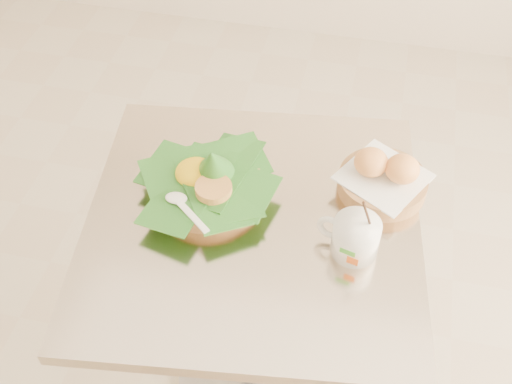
% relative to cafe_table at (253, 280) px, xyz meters
% --- Properties ---
extents(floor, '(3.60, 3.60, 0.00)m').
position_rel_cafe_table_xyz_m(floor, '(-0.11, 0.06, -0.53)').
color(floor, beige).
rests_on(floor, ground).
extents(cafe_table, '(0.78, 0.78, 0.75)m').
position_rel_cafe_table_xyz_m(cafe_table, '(0.00, 0.00, 0.00)').
color(cafe_table, gray).
rests_on(cafe_table, floor).
extents(rice_basket, '(0.29, 0.30, 0.15)m').
position_rel_cafe_table_xyz_m(rice_basket, '(-0.11, 0.05, 0.26)').
color(rice_basket, '#B57B4D').
rests_on(rice_basket, cafe_table).
extents(bread_basket, '(0.22, 0.22, 0.10)m').
position_rel_cafe_table_xyz_m(bread_basket, '(0.26, 0.15, 0.26)').
color(bread_basket, '#B57B4D').
rests_on(bread_basket, cafe_table).
extents(coffee_mug, '(0.13, 0.10, 0.16)m').
position_rel_cafe_table_xyz_m(coffee_mug, '(0.21, -0.03, 0.26)').
color(coffee_mug, white).
rests_on(coffee_mug, cafe_table).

